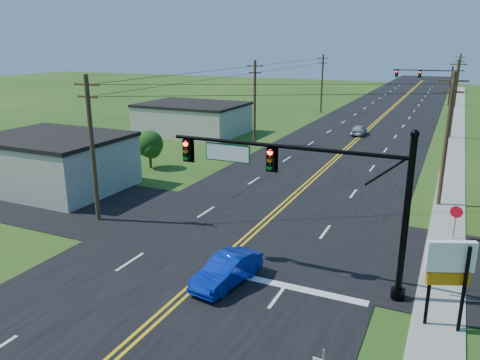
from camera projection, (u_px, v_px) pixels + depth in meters
The scene contains 19 objects.
ground at pixel (116, 351), 16.93m from camera, with size 260.00×260.00×0.00m, color #1E4212.
road_main at pixel (367, 129), 60.47m from camera, with size 16.00×220.00×0.04m, color black.
road_cross at pixel (249, 233), 27.38m from camera, with size 70.00×10.00×0.04m, color black.
sidewalk at pixel (454, 152), 47.53m from camera, with size 2.00×160.00×0.08m, color gray.
signal_mast_main at pixel (303, 183), 20.81m from camera, with size 11.30×0.60×7.48m.
signal_mast_far at pixel (425, 79), 83.53m from camera, with size 10.98×0.60×7.48m.
cream_bldg_near at pixel (55, 162), 35.38m from camera, with size 10.20×8.20×4.10m.
cream_bldg_far at pixel (193, 118), 57.15m from camera, with size 12.20×9.20×3.70m.
utility_pole_left_a at pixel (92, 147), 28.13m from camera, with size 1.80×0.28×9.00m.
utility_pole_left_b at pixel (255, 101), 49.90m from camera, with size 1.80×0.28×9.00m.
utility_pole_left_c at pixel (322, 83), 73.42m from camera, with size 1.80×0.28×9.00m.
utility_pole_right_a at pixel (447, 138), 30.82m from camera, with size 1.80×0.28×9.00m.
utility_pole_right_b at pixel (454, 97), 53.46m from camera, with size 1.80×0.28×9.00m.
utility_pole_right_c at pixel (458, 79), 79.59m from camera, with size 1.80×0.28×9.00m.
tree_left at pixel (150, 144), 41.11m from camera, with size 2.40×2.40×3.37m.
blue_car at pixel (227, 271), 21.45m from camera, with size 1.42×4.08×1.35m, color #0724AC.
distant_car at pixel (359, 130), 56.26m from camera, with size 1.44×3.58×1.22m, color silver.
stop_sign at pixel (456, 215), 26.13m from camera, with size 0.70×0.23×2.02m.
pylon_sign at pixel (449, 266), 17.50m from camera, with size 1.76×0.92×3.70m.
Camera 1 is at (10.15, -11.27, 10.73)m, focal length 35.00 mm.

